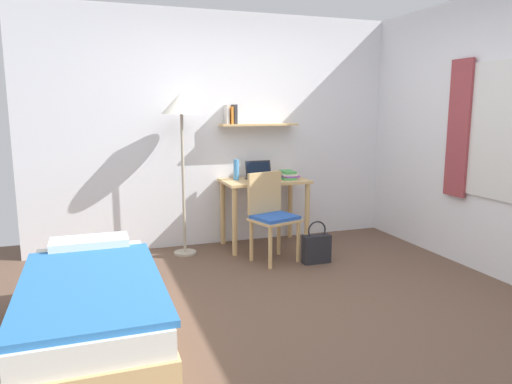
# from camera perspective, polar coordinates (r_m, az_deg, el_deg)

# --- Properties ---
(ground_plane) EXTENTS (5.28, 5.28, 0.00)m
(ground_plane) POSITION_cam_1_polar(r_m,az_deg,el_deg) (3.90, 4.86, -13.51)
(ground_plane) COLOR brown
(wall_back) EXTENTS (4.40, 0.27, 2.60)m
(wall_back) POSITION_cam_1_polar(r_m,az_deg,el_deg) (5.49, -3.64, 7.34)
(wall_back) COLOR white
(wall_back) RESTS_ON ground_plane
(wall_right) EXTENTS (0.10, 4.40, 2.60)m
(wall_right) POSITION_cam_1_polar(r_m,az_deg,el_deg) (4.80, 27.79, 5.86)
(wall_right) COLOR white
(wall_right) RESTS_ON ground_plane
(bed) EXTENTS (0.86, 1.84, 0.54)m
(bed) POSITION_cam_1_polar(r_m,az_deg,el_deg) (3.43, -18.88, -13.08)
(bed) COLOR tan
(bed) RESTS_ON ground_plane
(desk) EXTENTS (0.94, 0.57, 0.76)m
(desk) POSITION_cam_1_polar(r_m,az_deg,el_deg) (5.37, 0.99, -0.13)
(desk) COLOR tan
(desk) RESTS_ON ground_plane
(desk_chair) EXTENTS (0.53, 0.49, 0.90)m
(desk_chair) POSITION_cam_1_polar(r_m,az_deg,el_deg) (4.89, 1.83, -2.49)
(desk_chair) COLOR tan
(desk_chair) RESTS_ON ground_plane
(standing_lamp) EXTENTS (0.41, 0.41, 1.71)m
(standing_lamp) POSITION_cam_1_polar(r_m,az_deg,el_deg) (5.03, -8.88, 9.46)
(standing_lamp) COLOR #B2A893
(standing_lamp) RESTS_ON ground_plane
(laptop) EXTENTS (0.30, 0.21, 0.20)m
(laptop) POSITION_cam_1_polar(r_m,az_deg,el_deg) (5.38, 0.42, 2.11)
(laptop) COLOR black
(laptop) RESTS_ON desk
(water_bottle) EXTENTS (0.06, 0.06, 0.23)m
(water_bottle) POSITION_cam_1_polar(r_m,az_deg,el_deg) (5.31, -2.37, 2.68)
(water_bottle) COLOR #4C99DB
(water_bottle) RESTS_ON desk
(book_stack) EXTENTS (0.19, 0.25, 0.09)m
(book_stack) POSITION_cam_1_polar(r_m,az_deg,el_deg) (5.40, 3.82, 2.05)
(book_stack) COLOR #4CA856
(book_stack) RESTS_ON desk
(handbag) EXTENTS (0.29, 0.11, 0.44)m
(handbag) POSITION_cam_1_polar(r_m,az_deg,el_deg) (4.91, 7.22, -6.63)
(handbag) COLOR #232328
(handbag) RESTS_ON ground_plane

